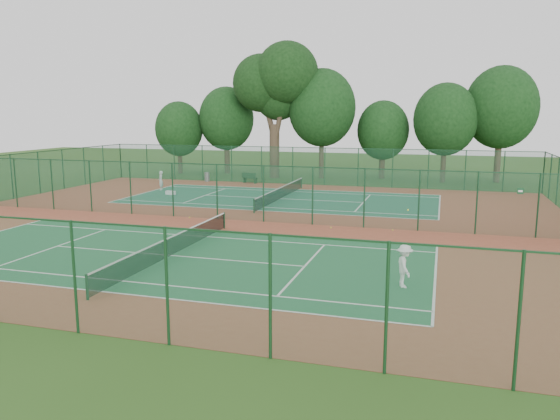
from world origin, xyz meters
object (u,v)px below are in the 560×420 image
object	(u,v)px
player_far	(161,181)
kit_bag	(170,193)
bench	(250,178)
big_tree	(276,82)
player_near	(404,266)
trash_bin	(207,177)

from	to	relation	value
player_far	kit_bag	distance (m)	3.07
bench	big_tree	distance (m)	10.50
player_near	big_tree	bearing A→B (deg)	6.26
player_far	bench	distance (m)	8.87
kit_bag	big_tree	xyz separation A→B (m)	(4.76, 13.98, 9.49)
trash_bin	big_tree	size ratio (longest dim) A/B	0.07
player_far	bench	world-z (taller)	player_far
player_near	bench	bearing A→B (deg)	11.71
player_near	bench	distance (m)	32.55
big_tree	bench	bearing A→B (deg)	-101.93
trash_bin	big_tree	bearing A→B (deg)	42.19
trash_bin	bench	bearing A→B (deg)	-0.79
player_near	kit_bag	bearing A→B (deg)	27.75
player_near	player_far	xyz separation A→B (m)	(-22.12, 21.38, -0.01)
kit_bag	player_far	bearing A→B (deg)	142.46
bench	player_near	bearing A→B (deg)	-44.11
player_far	kit_bag	xyz separation A→B (m)	(2.06, -2.17, -0.68)
player_far	big_tree	distance (m)	16.24
player_far	trash_bin	bearing A→B (deg)	152.83
trash_bin	kit_bag	xyz separation A→B (m)	(0.76, -8.98, -0.29)
trash_bin	bench	distance (m)	4.45
player_far	trash_bin	xyz separation A→B (m)	(1.30, 6.81, -0.39)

